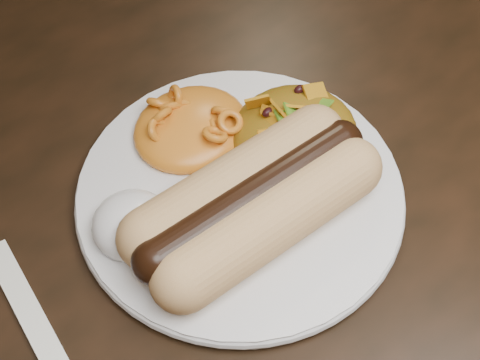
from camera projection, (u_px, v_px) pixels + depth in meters
table at (216, 186)px, 0.62m from camera, size 1.60×0.90×0.75m
plate at (240, 194)px, 0.49m from camera, size 0.22×0.22×0.01m
hotdog at (253, 201)px, 0.46m from camera, size 0.15×0.07×0.04m
mac_and_cheese at (190, 117)px, 0.50m from camera, size 0.09×0.08×0.03m
sour_cream at (131, 218)px, 0.46m from camera, size 0.06×0.06×0.03m
taco_salad at (295, 125)px, 0.50m from camera, size 0.09×0.09×0.04m
fork at (26, 305)px, 0.45m from camera, size 0.03×0.14×0.00m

